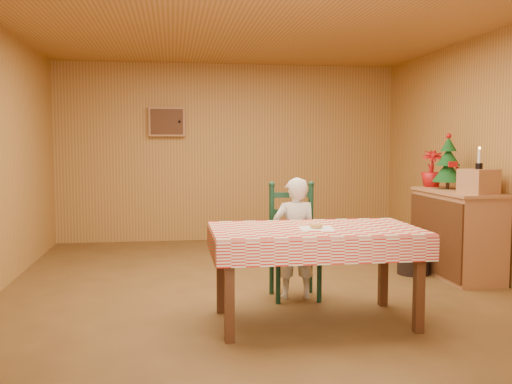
{
  "coord_description": "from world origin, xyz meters",
  "views": [
    {
      "loc": [
        -0.83,
        -5.44,
        1.44
      ],
      "look_at": [
        0.0,
        0.2,
        0.95
      ],
      "focal_mm": 40.0,
      "sensor_mm": 36.0,
      "label": 1
    }
  ],
  "objects_px": {
    "dining_table": "(315,238)",
    "crate": "(478,181)",
    "ladder_chair": "(294,243)",
    "seated_child": "(295,238)",
    "storage_bin": "(413,259)",
    "christmas_tree": "(448,164)",
    "shelf_unit": "(456,233)"
  },
  "relations": [
    {
      "from": "shelf_unit",
      "to": "ladder_chair",
      "type": "bearing_deg",
      "value": -163.46
    },
    {
      "from": "storage_bin",
      "to": "seated_child",
      "type": "bearing_deg",
      "value": -153.04
    },
    {
      "from": "christmas_tree",
      "to": "crate",
      "type": "bearing_deg",
      "value": -90.0
    },
    {
      "from": "ladder_chair",
      "to": "storage_bin",
      "type": "bearing_deg",
      "value": 25.21
    },
    {
      "from": "shelf_unit",
      "to": "storage_bin",
      "type": "xyz_separation_m",
      "value": [
        -0.42,
        0.13,
        -0.29
      ]
    },
    {
      "from": "ladder_chair",
      "to": "seated_child",
      "type": "relative_size",
      "value": 0.96
    },
    {
      "from": "seated_child",
      "to": "dining_table",
      "type": "bearing_deg",
      "value": 90.0
    },
    {
      "from": "crate",
      "to": "shelf_unit",
      "type": "bearing_deg",
      "value": 91.23
    },
    {
      "from": "ladder_chair",
      "to": "crate",
      "type": "xyz_separation_m",
      "value": [
        1.93,
        0.17,
        0.55
      ]
    },
    {
      "from": "dining_table",
      "to": "seated_child",
      "type": "xyz_separation_m",
      "value": [
        -0.0,
        0.73,
        -0.13
      ]
    },
    {
      "from": "shelf_unit",
      "to": "crate",
      "type": "height_order",
      "value": "crate"
    },
    {
      "from": "shelf_unit",
      "to": "storage_bin",
      "type": "distance_m",
      "value": 0.53
    },
    {
      "from": "crate",
      "to": "seated_child",
      "type": "bearing_deg",
      "value": -173.26
    },
    {
      "from": "dining_table",
      "to": "crate",
      "type": "bearing_deg",
      "value": 26.37
    },
    {
      "from": "dining_table",
      "to": "christmas_tree",
      "type": "height_order",
      "value": "christmas_tree"
    },
    {
      "from": "shelf_unit",
      "to": "seated_child",
      "type": "bearing_deg",
      "value": -161.91
    },
    {
      "from": "ladder_chair",
      "to": "shelf_unit",
      "type": "height_order",
      "value": "ladder_chair"
    },
    {
      "from": "seated_child",
      "to": "christmas_tree",
      "type": "distance_m",
      "value": 2.22
    },
    {
      "from": "christmas_tree",
      "to": "shelf_unit",
      "type": "bearing_deg",
      "value": -91.98
    },
    {
      "from": "christmas_tree",
      "to": "dining_table",
      "type": "bearing_deg",
      "value": -140.24
    },
    {
      "from": "ladder_chair",
      "to": "crate",
      "type": "height_order",
      "value": "crate"
    },
    {
      "from": "shelf_unit",
      "to": "storage_bin",
      "type": "height_order",
      "value": "shelf_unit"
    },
    {
      "from": "dining_table",
      "to": "storage_bin",
      "type": "distance_m",
      "value": 2.18
    },
    {
      "from": "crate",
      "to": "storage_bin",
      "type": "xyz_separation_m",
      "value": [
        -0.43,
        0.53,
        -0.88
      ]
    },
    {
      "from": "storage_bin",
      "to": "shelf_unit",
      "type": "bearing_deg",
      "value": -17.56
    },
    {
      "from": "shelf_unit",
      "to": "crate",
      "type": "bearing_deg",
      "value": -88.77
    },
    {
      "from": "shelf_unit",
      "to": "christmas_tree",
      "type": "distance_m",
      "value": 0.79
    },
    {
      "from": "crate",
      "to": "christmas_tree",
      "type": "xyz_separation_m",
      "value": [
        -0.0,
        0.65,
        0.16
      ]
    },
    {
      "from": "dining_table",
      "to": "crate",
      "type": "relative_size",
      "value": 5.52
    },
    {
      "from": "storage_bin",
      "to": "dining_table",
      "type": "bearing_deg",
      "value": -135.14
    },
    {
      "from": "crate",
      "to": "storage_bin",
      "type": "height_order",
      "value": "crate"
    },
    {
      "from": "storage_bin",
      "to": "christmas_tree",
      "type": "bearing_deg",
      "value": 14.9
    }
  ]
}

